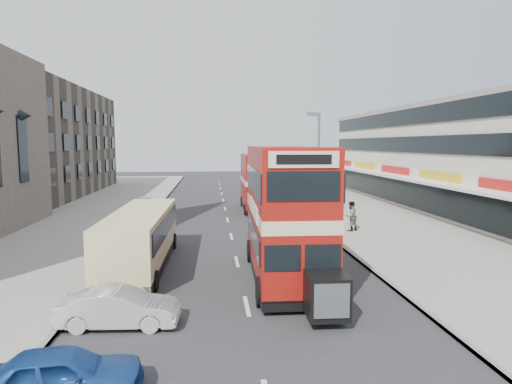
# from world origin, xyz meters

# --- Properties ---
(ground) EXTENTS (160.00, 160.00, 0.00)m
(ground) POSITION_xyz_m (0.00, 0.00, 0.00)
(ground) COLOR #28282B
(ground) RESTS_ON ground
(road_surface) EXTENTS (12.00, 90.00, 0.01)m
(road_surface) POSITION_xyz_m (0.00, 20.00, 0.01)
(road_surface) COLOR #28282B
(road_surface) RESTS_ON ground
(pavement_right) EXTENTS (12.00, 90.00, 0.15)m
(pavement_right) POSITION_xyz_m (12.00, 20.00, 0.07)
(pavement_right) COLOR gray
(pavement_right) RESTS_ON ground
(pavement_left) EXTENTS (12.00, 90.00, 0.15)m
(pavement_left) POSITION_xyz_m (-12.00, 20.00, 0.07)
(pavement_left) COLOR gray
(pavement_left) RESTS_ON ground
(kerb_left) EXTENTS (0.20, 90.00, 0.16)m
(kerb_left) POSITION_xyz_m (-6.10, 20.00, 0.07)
(kerb_left) COLOR gray
(kerb_left) RESTS_ON ground
(kerb_right) EXTENTS (0.20, 90.00, 0.16)m
(kerb_right) POSITION_xyz_m (6.10, 20.00, 0.07)
(kerb_right) COLOR gray
(kerb_right) RESTS_ON ground
(brick_terrace) EXTENTS (14.00, 28.00, 12.00)m
(brick_terrace) POSITION_xyz_m (-22.00, 38.00, 6.00)
(brick_terrace) COLOR #66594C
(brick_terrace) RESTS_ON ground
(commercial_row) EXTENTS (9.90, 46.20, 9.30)m
(commercial_row) POSITION_xyz_m (19.95, 22.00, 4.70)
(commercial_row) COLOR beige
(commercial_row) RESTS_ON ground
(street_lamp) EXTENTS (1.00, 0.20, 8.12)m
(street_lamp) POSITION_xyz_m (6.52, 18.00, 4.78)
(street_lamp) COLOR slate
(street_lamp) RESTS_ON ground
(bus_main) EXTENTS (3.04, 10.16, 5.55)m
(bus_main) POSITION_xyz_m (1.93, 5.10, 2.92)
(bus_main) COLOR black
(bus_main) RESTS_ON ground
(bus_second) EXTENTS (2.50, 8.71, 4.78)m
(bus_second) POSITION_xyz_m (2.78, 24.99, 2.52)
(bus_second) COLOR black
(bus_second) RESTS_ON ground
(coach) EXTENTS (2.63, 9.50, 2.50)m
(coach) POSITION_xyz_m (-4.60, 7.58, 1.48)
(coach) COLOR black
(coach) RESTS_ON ground
(car_left_near) EXTENTS (3.81, 1.91, 1.25)m
(car_left_near) POSITION_xyz_m (-4.70, -3.36, 0.62)
(car_left_near) COLOR navy
(car_left_near) RESTS_ON ground
(car_left_front) EXTENTS (3.87, 1.56, 1.25)m
(car_left_front) POSITION_xyz_m (-4.22, 0.66, 0.62)
(car_left_front) COLOR beige
(car_left_front) RESTS_ON ground
(car_right_a) EXTENTS (5.28, 2.54, 1.48)m
(car_right_a) POSITION_xyz_m (4.59, 18.00, 0.74)
(car_right_a) COLOR maroon
(car_right_a) RESTS_ON ground
(car_right_b) EXTENTS (4.67, 2.21, 1.29)m
(car_right_b) POSITION_xyz_m (4.53, 21.22, 0.64)
(car_right_b) COLOR #C34D13
(car_right_b) RESTS_ON ground
(car_right_c) EXTENTS (4.60, 2.22, 1.51)m
(car_right_c) POSITION_xyz_m (4.54, 33.48, 0.76)
(car_right_c) COLOR #6186C2
(car_right_c) RESTS_ON ground
(pedestrian_near) EXTENTS (0.88, 0.78, 1.99)m
(pedestrian_near) POSITION_xyz_m (7.89, 14.26, 1.15)
(pedestrian_near) COLOR gray
(pedestrian_near) RESTS_ON pavement_right
(pedestrian_far) EXTENTS (0.94, 0.47, 1.54)m
(pedestrian_far) POSITION_xyz_m (8.70, 29.18, 0.92)
(pedestrian_far) COLOR gray
(pedestrian_far) RESTS_ON pavement_right
(cyclist) EXTENTS (0.69, 1.67, 1.89)m
(cyclist) POSITION_xyz_m (4.66, 17.15, 0.63)
(cyclist) COLOR gray
(cyclist) RESTS_ON ground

